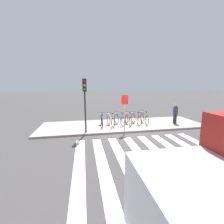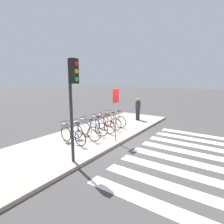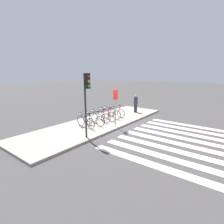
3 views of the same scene
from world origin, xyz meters
name	(u,v)px [view 3 (image 3 of 3)]	position (x,y,z in m)	size (l,w,h in m)	color
ground_plane	(122,128)	(0.00, 0.00, 0.00)	(120.00, 120.00, 0.00)	#423F3F
sidewalk	(101,122)	(0.00, 1.77, 0.06)	(12.19, 3.54, 0.12)	#9E9389
road_crosswalk	(203,146)	(0.00, -4.76, 0.00)	(6.75, 8.00, 0.01)	silver
parked_bicycle_0	(85,121)	(-1.64, 1.70, 0.56)	(0.46, 1.61, 0.99)	black
parked_bicycle_1	(93,119)	(-1.02, 1.59, 0.56)	(0.47, 1.60, 0.99)	black
parked_bicycle_2	(98,116)	(-0.33, 1.74, 0.56)	(0.62, 1.55, 0.99)	black
parked_bicycle_3	(105,115)	(0.36, 1.66, 0.56)	(0.46, 1.62, 0.99)	black
parked_bicycle_4	(110,113)	(0.98, 1.73, 0.56)	(0.46, 1.60, 0.99)	black
parked_bicycle_5	(115,111)	(1.69, 1.78, 0.56)	(0.46, 1.62, 0.99)	black
pedestrian	(136,103)	(4.07, 1.32, 0.91)	(0.34, 0.34, 1.52)	#23232D
traffic_light	(87,92)	(-2.82, 0.24, 2.53)	(0.24, 0.40, 3.34)	#2D2D2D
sign_post	(116,102)	(-0.29, 0.29, 1.71)	(0.44, 0.07, 2.34)	#99999E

